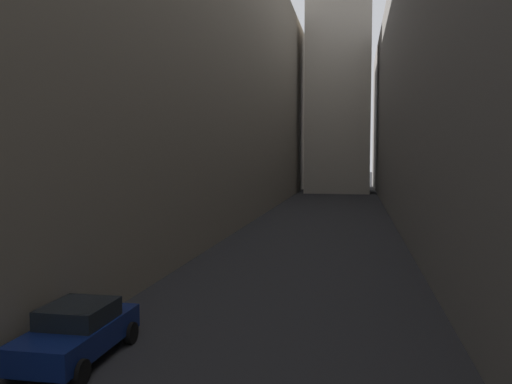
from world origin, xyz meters
TOP-DOWN VIEW (x-y plane):
  - ground_plane at (0.00, 48.00)m, footprint 264.00×264.00m
  - building_block_left at (-13.10, 50.00)m, footprint 15.19×108.00m
  - building_block_right at (10.67, 50.00)m, footprint 10.34×108.00m
  - parked_car_left_third at (-4.40, 19.12)m, footprint 1.90×4.00m

SIDE VIEW (x-z plane):
  - ground_plane at x=0.00m, z-range 0.00..0.00m
  - parked_car_left_third at x=-4.40m, z-range 0.02..1.45m
  - building_block_right at x=10.67m, z-range 0.00..21.47m
  - building_block_left at x=-13.10m, z-range 0.00..24.14m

